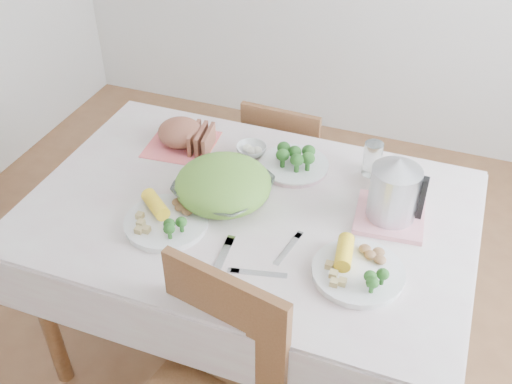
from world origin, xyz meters
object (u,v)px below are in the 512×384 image
(salad_bowl, at_px, (224,190))
(dinner_plate_left, at_px, (166,223))
(chair_far, at_px, (291,158))
(yellow_mug, at_px, (388,179))
(dinner_plate_right, at_px, (358,273))
(electric_kettle, at_px, (394,190))
(dining_table, at_px, (249,286))

(salad_bowl, height_order, dinner_plate_left, salad_bowl)
(chair_far, distance_m, yellow_mug, 0.76)
(dinner_plate_left, bearing_deg, salad_bowl, 57.27)
(dinner_plate_right, height_order, electric_kettle, electric_kettle)
(chair_far, bearing_deg, salad_bowl, 90.50)
(salad_bowl, bearing_deg, electric_kettle, 10.13)
(dinner_plate_left, distance_m, yellow_mug, 0.78)
(salad_bowl, bearing_deg, dinner_plate_right, -20.57)
(dinner_plate_left, distance_m, electric_kettle, 0.75)
(salad_bowl, xyz_separation_m, electric_kettle, (0.56, 0.10, 0.08))
(salad_bowl, bearing_deg, dinner_plate_left, -122.73)
(chair_far, xyz_separation_m, dinner_plate_right, (0.49, -0.92, 0.31))
(yellow_mug, bearing_deg, dinner_plate_left, -145.00)
(dinner_plate_left, distance_m, dinner_plate_right, 0.64)
(chair_far, height_order, electric_kettle, electric_kettle)
(chair_far, height_order, yellow_mug, chair_far)
(dining_table, xyz_separation_m, dinner_plate_right, (0.42, -0.18, 0.40))
(chair_far, distance_m, dinner_plate_right, 1.09)
(yellow_mug, bearing_deg, salad_bowl, -153.57)
(dinner_plate_left, bearing_deg, dining_table, 39.24)
(electric_kettle, bearing_deg, chair_far, 130.19)
(dinner_plate_left, relative_size, yellow_mug, 2.69)
(dining_table, distance_m, yellow_mug, 0.66)
(chair_far, distance_m, salad_bowl, 0.80)
(chair_far, height_order, salad_bowl, chair_far)
(yellow_mug, bearing_deg, electric_kettle, -76.55)
(salad_bowl, xyz_separation_m, dinner_plate_left, (-0.12, -0.19, -0.03))
(dinner_plate_right, bearing_deg, yellow_mug, 89.71)
(dinner_plate_left, relative_size, dinner_plate_right, 1.00)
(dining_table, distance_m, dinner_plate_left, 0.49)
(dinner_plate_right, relative_size, electric_kettle, 1.24)
(dinner_plate_left, relative_size, electric_kettle, 1.23)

